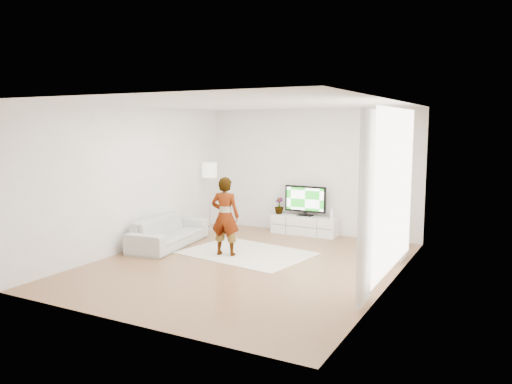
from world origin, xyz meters
The scene contains 17 objects.
floor centered at (0.00, 0.00, 0.00)m, with size 6.00×6.00×0.00m, color #9A6845.
ceiling centered at (0.00, 0.00, 2.80)m, with size 6.00×6.00×0.00m, color white.
wall_left centered at (-2.50, 0.00, 1.40)m, with size 0.02×6.00×2.80m, color white.
wall_right centered at (2.50, 0.00, 1.40)m, with size 0.02×6.00×2.80m, color white.
wall_back centered at (0.00, 3.00, 1.40)m, with size 5.00×0.02×2.80m, color white.
wall_front centered at (0.00, -3.00, 1.40)m, with size 5.00×0.02×2.80m, color white.
window centered at (2.48, 0.30, 1.45)m, with size 0.01×2.60×2.50m, color white.
curtain_near centered at (2.40, -1.00, 1.35)m, with size 0.04×0.70×2.60m, color white.
curtain_far centered at (2.40, 1.60, 1.35)m, with size 0.04×0.70×2.60m, color white.
media_console centered at (-0.03, 2.76, 0.21)m, with size 1.50×0.43×0.42m.
television centered at (-0.03, 2.79, 0.79)m, with size 0.97×0.19×0.67m.
game_console centered at (0.63, 2.76, 0.53)m, with size 0.05×0.16×0.22m.
potted_plant centered at (-0.67, 2.77, 0.61)m, with size 0.21×0.21×0.37m, color #3F7238.
rug centered at (-0.36, 0.68, 0.01)m, with size 2.31×1.66×0.01m, color #EFE5CC.
player centered at (-0.65, 0.36, 0.75)m, with size 0.54×0.35×1.48m, color #334772.
sofa centered at (-2.06, 0.47, 0.30)m, with size 2.04×0.80×0.60m, color #B4B4AF.
floor_lamp centered at (-2.20, 2.21, 1.34)m, with size 0.35×0.35×1.58m.
Camera 1 is at (4.16, -7.47, 2.43)m, focal length 35.00 mm.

